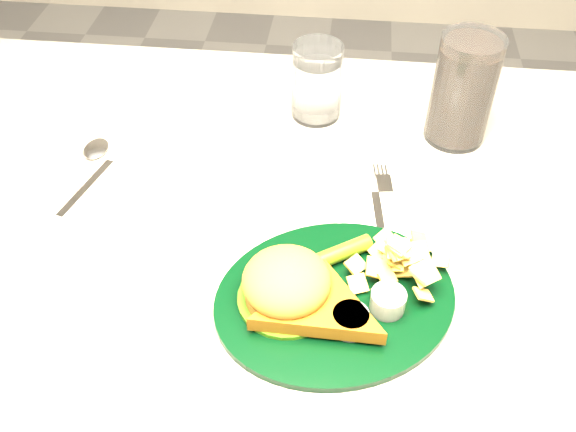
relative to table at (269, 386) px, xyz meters
name	(u,v)px	position (x,y,z in m)	size (l,w,h in m)	color
table	(269,386)	(0.00, 0.00, 0.00)	(1.20, 0.80, 0.75)	gray
dinner_plate	(336,284)	(0.09, -0.11, 0.40)	(0.27, 0.22, 0.06)	black
water_glass	(317,82)	(0.05, 0.24, 0.43)	(0.07, 0.07, 0.11)	white
cola_glass	(463,90)	(0.24, 0.20, 0.45)	(0.08, 0.08, 0.15)	black
fork_napkin	(380,219)	(0.14, 0.02, 0.38)	(0.11, 0.15, 0.01)	silver
spoon	(86,186)	(-0.24, 0.04, 0.38)	(0.04, 0.16, 0.01)	white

